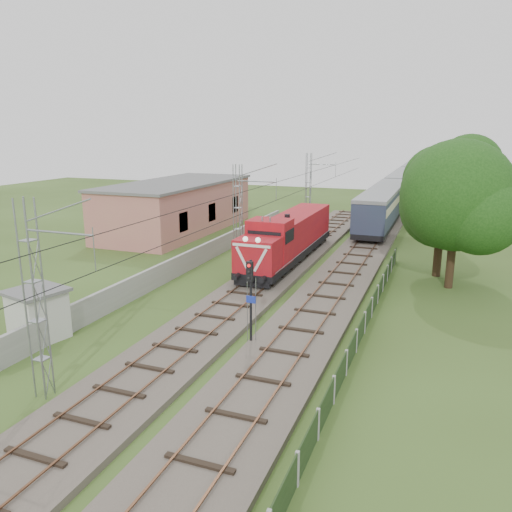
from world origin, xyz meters
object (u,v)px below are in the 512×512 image
at_px(coach_rake, 409,176).
at_px(relay_hut, 38,314).
at_px(locomotive, 289,237).
at_px(signal_post, 250,288).

bearing_deg(coach_rake, relay_hut, -99.58).
distance_m(coach_rake, relay_hut, 74.53).
bearing_deg(locomotive, relay_hut, -111.42).
bearing_deg(signal_post, coach_rake, 88.39).
relative_size(locomotive, coach_rake, 0.18).
relative_size(coach_rake, relay_hut, 30.38).
relative_size(locomotive, relay_hut, 5.36).
xyz_separation_m(signal_post, relay_hut, (-10.42, -2.96, -1.69)).
bearing_deg(relay_hut, coach_rake, 80.42).
relative_size(locomotive, signal_post, 3.75).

